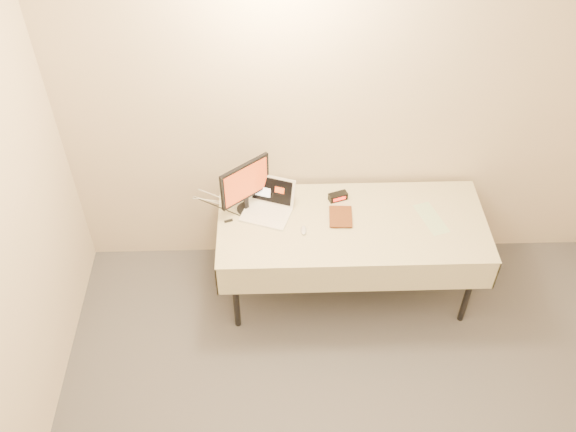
{
  "coord_description": "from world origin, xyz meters",
  "views": [
    {
      "loc": [
        -0.54,
        -1.08,
        3.85
      ],
      "look_at": [
        -0.45,
        1.99,
        0.86
      ],
      "focal_mm": 40.0,
      "sensor_mm": 36.0,
      "label": 1
    }
  ],
  "objects_px": {
    "laptop": "(269,205)",
    "monitor": "(245,184)",
    "table": "(352,228)",
    "book": "(330,207)"
  },
  "relations": [
    {
      "from": "laptop",
      "to": "monitor",
      "type": "relative_size",
      "value": 0.99
    },
    {
      "from": "table",
      "to": "laptop",
      "type": "height_order",
      "value": "laptop"
    },
    {
      "from": "laptop",
      "to": "monitor",
      "type": "distance_m",
      "value": 0.24
    },
    {
      "from": "monitor",
      "to": "book",
      "type": "height_order",
      "value": "monitor"
    },
    {
      "from": "monitor",
      "to": "book",
      "type": "distance_m",
      "value": 0.6
    },
    {
      "from": "table",
      "to": "laptop",
      "type": "distance_m",
      "value": 0.6
    },
    {
      "from": "monitor",
      "to": "book",
      "type": "xyz_separation_m",
      "value": [
        0.58,
        -0.1,
        -0.13
      ]
    },
    {
      "from": "laptop",
      "to": "book",
      "type": "relative_size",
      "value": 1.92
    },
    {
      "from": "laptop",
      "to": "book",
      "type": "height_order",
      "value": "laptop"
    },
    {
      "from": "laptop",
      "to": "table",
      "type": "bearing_deg",
      "value": 6.33
    }
  ]
}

